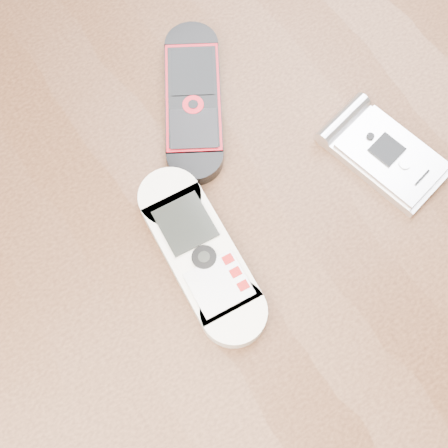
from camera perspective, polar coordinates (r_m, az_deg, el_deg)
ground at (r=1.25m, az=-0.19°, el=-12.44°), size 4.00×4.00×0.00m
table at (r=0.62m, az=-0.38°, el=-3.98°), size 1.20×0.80×0.75m
nokia_white at (r=0.51m, az=-2.14°, el=-2.76°), size 0.07×0.17×0.02m
nokia_black_red at (r=0.57m, az=-2.83°, el=11.27°), size 0.13×0.16×0.02m
motorola_razr at (r=0.56m, az=14.75°, el=6.07°), size 0.08×0.12×0.02m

